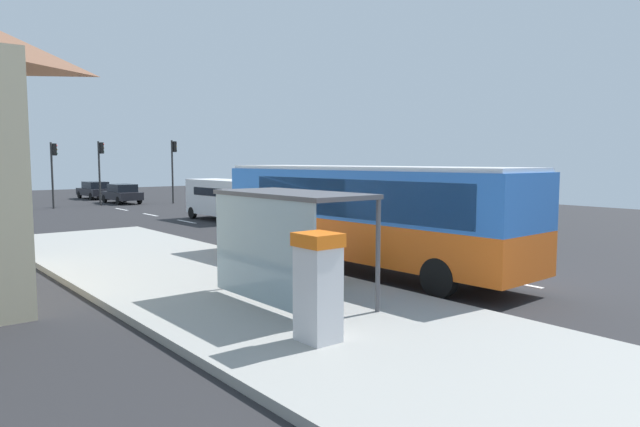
% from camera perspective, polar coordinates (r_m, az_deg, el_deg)
% --- Properties ---
extents(ground_plane, '(56.00, 92.00, 0.04)m').
position_cam_1_polar(ground_plane, '(27.60, -9.27, -1.77)').
color(ground_plane, '#262628').
extents(sidewalk_platform, '(6.20, 30.00, 0.18)m').
position_cam_1_polar(sidewalk_platform, '(14.19, -7.46, -8.09)').
color(sidewalk_platform, '#999993').
rests_on(sidewalk_platform, ground).
extents(lane_stripe_seg_1, '(0.16, 2.20, 0.01)m').
position_cam_1_polar(lane_stripe_seg_1, '(16.76, 18.29, -6.53)').
color(lane_stripe_seg_1, silver).
rests_on(lane_stripe_seg_1, ground).
extents(lane_stripe_seg_2, '(0.16, 2.20, 0.01)m').
position_cam_1_polar(lane_stripe_seg_2, '(19.84, 6.00, -4.45)').
color(lane_stripe_seg_2, silver).
rests_on(lane_stripe_seg_2, ground).
extents(lane_stripe_seg_3, '(0.16, 2.20, 0.01)m').
position_cam_1_polar(lane_stripe_seg_3, '(23.58, -2.66, -2.86)').
color(lane_stripe_seg_3, silver).
rests_on(lane_stripe_seg_3, ground).
extents(lane_stripe_seg_4, '(0.16, 2.20, 0.01)m').
position_cam_1_polar(lane_stripe_seg_4, '(27.72, -8.82, -1.67)').
color(lane_stripe_seg_4, silver).
rests_on(lane_stripe_seg_4, ground).
extents(lane_stripe_seg_5, '(0.16, 2.20, 0.01)m').
position_cam_1_polar(lane_stripe_seg_5, '(32.11, -13.34, -0.79)').
color(lane_stripe_seg_5, silver).
rests_on(lane_stripe_seg_5, ground).
extents(lane_stripe_seg_6, '(0.16, 2.20, 0.01)m').
position_cam_1_polar(lane_stripe_seg_6, '(36.66, -16.76, -0.13)').
color(lane_stripe_seg_6, silver).
rests_on(lane_stripe_seg_6, ground).
extents(lane_stripe_seg_7, '(0.16, 2.20, 0.01)m').
position_cam_1_polar(lane_stripe_seg_7, '(41.31, -19.41, 0.39)').
color(lane_stripe_seg_7, silver).
rests_on(lane_stripe_seg_7, ground).
extents(bus, '(2.88, 11.09, 3.21)m').
position_cam_1_polar(bus, '(17.35, 4.40, 0.27)').
color(bus, orange).
rests_on(bus, ground).
extents(white_van, '(2.11, 5.24, 2.30)m').
position_cam_1_polar(white_van, '(32.28, -9.73, 1.69)').
color(white_van, white).
rests_on(white_van, ground).
extents(sedan_near, '(1.90, 4.43, 1.52)m').
position_cam_1_polar(sedan_near, '(47.15, -19.38, 1.94)').
color(sedan_near, black).
rests_on(sedan_near, ground).
extents(sedan_far, '(1.95, 4.45, 1.52)m').
position_cam_1_polar(sedan_far, '(53.40, -21.79, 2.23)').
color(sedan_far, black).
rests_on(sedan_far, ground).
extents(ticket_machine, '(0.66, 0.76, 1.94)m').
position_cam_1_polar(ticket_machine, '(10.06, -0.20, -7.34)').
color(ticket_machine, silver).
rests_on(ticket_machine, sidewalk_platform).
extents(recycling_bin_green, '(0.52, 0.52, 0.95)m').
position_cam_1_polar(recycling_bin_green, '(14.96, 0.70, -5.14)').
color(recycling_bin_green, green).
rests_on(recycling_bin_green, sidewalk_platform).
extents(recycling_bin_red, '(0.52, 0.52, 0.95)m').
position_cam_1_polar(recycling_bin_red, '(15.49, -0.97, -4.77)').
color(recycling_bin_red, red).
rests_on(recycling_bin_red, sidewalk_platform).
extents(traffic_light_near_side, '(0.49, 0.28, 4.95)m').
position_cam_1_polar(traffic_light_near_side, '(45.87, -14.59, 5.11)').
color(traffic_light_near_side, '#2D2D2D').
rests_on(traffic_light_near_side, ground).
extents(traffic_light_far_side, '(0.49, 0.28, 4.64)m').
position_cam_1_polar(traffic_light_far_side, '(43.78, -25.34, 4.51)').
color(traffic_light_far_side, '#2D2D2D').
rests_on(traffic_light_far_side, ground).
extents(traffic_light_median, '(0.49, 0.28, 4.80)m').
position_cam_1_polar(traffic_light_median, '(45.51, -21.30, 4.80)').
color(traffic_light_median, '#2D2D2D').
rests_on(traffic_light_median, ground).
extents(bus_shelter, '(1.80, 4.00, 2.50)m').
position_cam_1_polar(bus_shelter, '(12.60, -3.99, -0.50)').
color(bus_shelter, '#4C4C51').
rests_on(bus_shelter, sidewalk_platform).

